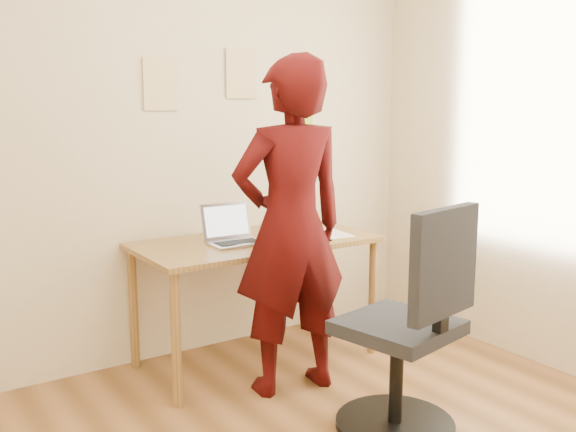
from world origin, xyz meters
TOP-DOWN VIEW (x-y plane):
  - room at (0.00, 0.00)m, footprint 3.58×3.58m
  - desk at (0.37, 1.38)m, footprint 1.40×0.70m
  - laptop at (0.22, 1.38)m, footprint 0.31×0.28m
  - paper_sheet at (0.83, 1.30)m, footprint 0.27×0.35m
  - phone at (0.69, 1.17)m, footprint 0.08×0.14m
  - wall_note_left at (-0.04, 1.74)m, footprint 0.21×0.00m
  - wall_note_mid at (0.49, 1.74)m, footprint 0.21×0.00m
  - wall_note_right at (0.94, 1.74)m, footprint 0.18×0.00m
  - office_chair at (0.51, 0.23)m, footprint 0.57×0.58m
  - person at (0.33, 0.95)m, footprint 0.69×0.50m

SIDE VIEW (x-z plane):
  - office_chair at x=0.51m, z-range -0.08..1.01m
  - desk at x=0.37m, z-range 0.28..1.02m
  - paper_sheet at x=0.83m, z-range 0.74..0.74m
  - phone at x=0.69m, z-range 0.74..0.75m
  - laptop at x=0.22m, z-range 0.68..0.90m
  - person at x=0.33m, z-range 0.00..1.77m
  - room at x=0.00m, z-range -0.04..2.74m
  - wall_note_right at x=0.94m, z-range 1.37..1.61m
  - wall_note_left at x=-0.04m, z-range 1.49..1.79m
  - wall_note_mid at x=0.49m, z-range 1.56..1.86m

